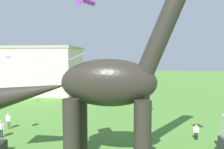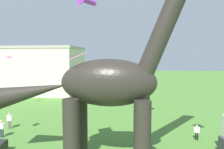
{
  "view_description": "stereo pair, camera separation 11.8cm",
  "coord_description": "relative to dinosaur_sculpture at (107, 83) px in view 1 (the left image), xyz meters",
  "views": [
    {
      "loc": [
        4.84,
        -8.92,
        7.7
      ],
      "look_at": [
        3.07,
        6.42,
        6.48
      ],
      "focal_mm": 34.15,
      "sensor_mm": 36.0,
      "label": 1
    },
    {
      "loc": [
        4.96,
        -8.91,
        7.7
      ],
      "look_at": [
        3.07,
        6.42,
        6.48
      ],
      "focal_mm": 34.15,
      "sensor_mm": 36.0,
      "label": 2
    }
  ],
  "objects": [
    {
      "name": "kite_apex",
      "position": [
        -2.31,
        0.29,
        1.82
      ],
      "size": [
        1.77,
        2.08,
        0.56
      ],
      "color": "pink"
    },
    {
      "name": "person_far_spectator",
      "position": [
        7.65,
        5.53,
        -5.07
      ],
      "size": [
        0.55,
        0.24,
        1.46
      ],
      "rotation": [
        0.0,
        0.0,
        0.95
      ],
      "color": "black",
      "rests_on": "ground_plane"
    },
    {
      "name": "dinosaur_sculpture",
      "position": [
        0.0,
        0.0,
        0.0
      ],
      "size": [
        15.76,
        3.34,
        16.48
      ],
      "rotation": [
        0.0,
        0.0,
        0.22
      ],
      "color": "#2D2823",
      "rests_on": "ground_plane"
    },
    {
      "name": "kite_high_right",
      "position": [
        -5.31,
        16.05,
        9.79
      ],
      "size": [
        2.8,
        2.81,
        0.81
      ],
      "color": "purple"
    },
    {
      "name": "background_building_block",
      "position": [
        -20.14,
        29.51,
        -0.94
      ],
      "size": [
        19.35,
        11.52,
        10.02
      ],
      "color": "beige",
      "rests_on": "ground_plane"
    },
    {
      "name": "person_strolling_adult",
      "position": [
        -11.65,
        6.39,
        -4.91
      ],
      "size": [
        0.65,
        0.29,
        1.73
      ],
      "rotation": [
        0.0,
        0.0,
        5.78
      ],
      "color": "#6B6056",
      "rests_on": "ground_plane"
    },
    {
      "name": "person_near_flyer",
      "position": [
        -10.86,
        3.88,
        -4.91
      ],
      "size": [
        0.65,
        0.29,
        1.73
      ],
      "rotation": [
        0.0,
        0.0,
        1.87
      ],
      "color": "#2D3347",
      "rests_on": "ground_plane"
    },
    {
      "name": "kite_trailing",
      "position": [
        -16.69,
        14.64,
        1.83
      ],
      "size": [
        0.81,
        1.02,
        1.19
      ],
      "color": "pink"
    }
  ]
}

